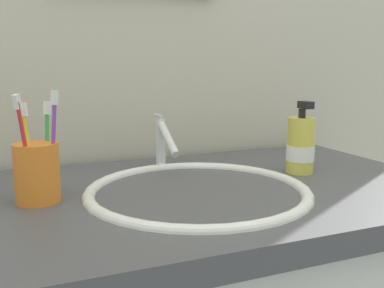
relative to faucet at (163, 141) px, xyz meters
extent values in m
cube|color=beige|center=(-0.03, 0.17, 0.31)|extent=(2.33, 0.04, 2.40)
cube|color=#4C4C51|center=(-0.03, -0.18, -0.09)|extent=(1.13, 0.61, 0.04)
ellipsoid|color=white|center=(0.00, -0.21, -0.11)|extent=(0.38, 0.38, 0.09)
torus|color=white|center=(0.00, -0.21, -0.07)|extent=(0.44, 0.44, 0.02)
cylinder|color=#595B60|center=(0.00, -0.21, -0.16)|extent=(0.03, 0.03, 0.01)
cylinder|color=silver|center=(0.00, 0.02, -0.01)|extent=(0.02, 0.02, 0.12)
cylinder|color=silver|center=(0.00, -0.03, 0.01)|extent=(0.02, 0.11, 0.07)
cylinder|color=silver|center=(0.00, 0.03, 0.06)|extent=(0.01, 0.05, 0.01)
cylinder|color=orange|center=(-0.29, -0.16, -0.01)|extent=(0.08, 0.08, 0.11)
cylinder|color=purple|center=(-0.26, -0.17, 0.03)|extent=(0.02, 0.02, 0.18)
cube|color=white|center=(-0.25, -0.17, 0.12)|extent=(0.02, 0.01, 0.02)
cylinder|color=red|center=(-0.31, -0.18, 0.03)|extent=(0.03, 0.04, 0.18)
cube|color=white|center=(-0.32, -0.19, 0.12)|extent=(0.02, 0.02, 0.03)
cylinder|color=green|center=(-0.27, -0.14, 0.02)|extent=(0.02, 0.02, 0.16)
cube|color=white|center=(-0.27, -0.13, 0.10)|extent=(0.02, 0.02, 0.03)
cylinder|color=yellow|center=(-0.30, -0.14, 0.02)|extent=(0.02, 0.02, 0.16)
cube|color=white|center=(-0.31, -0.14, 0.10)|extent=(0.02, 0.01, 0.02)
cylinder|color=#DBCC4C|center=(0.28, -0.16, 0.00)|extent=(0.06, 0.06, 0.13)
cylinder|color=black|center=(0.28, -0.16, 0.07)|extent=(0.02, 0.02, 0.02)
cube|color=black|center=(0.28, -0.17, 0.09)|extent=(0.02, 0.04, 0.02)
cylinder|color=white|center=(0.28, -0.16, -0.02)|extent=(0.06, 0.06, 0.04)
camera|label=1|loc=(-0.32, -0.96, 0.17)|focal=40.61mm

